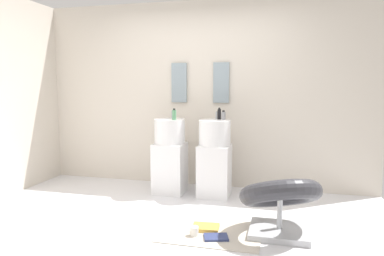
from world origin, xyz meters
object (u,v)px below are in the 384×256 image
(magazine_ochre, at_px, (206,227))
(magazine_navy, at_px, (216,237))
(lounge_chair, at_px, (280,199))
(soap_bottle_amber, at_px, (174,115))
(pedestal_sink_right, at_px, (215,158))
(coffee_mug, at_px, (194,231))
(soap_bottle_grey, at_px, (223,116))
(soap_bottle_green, at_px, (174,115))
(soap_bottle_black, at_px, (219,114))
(pedestal_sink_left, at_px, (170,156))

(magazine_ochre, bearing_deg, magazine_navy, -58.04)
(lounge_chair, relative_size, soap_bottle_amber, 7.80)
(pedestal_sink_right, distance_m, coffee_mug, 1.38)
(magazine_navy, xyz_separation_m, soap_bottle_grey, (-0.17, 1.40, 1.02))
(soap_bottle_grey, bearing_deg, lounge_chair, -56.81)
(soap_bottle_amber, xyz_separation_m, soap_bottle_grey, (0.62, 0.15, -0.01))
(magazine_navy, bearing_deg, soap_bottle_green, 105.85)
(magazine_navy, bearing_deg, pedestal_sink_right, 84.78)
(soap_bottle_amber, distance_m, soap_bottle_black, 0.58)
(lounge_chair, xyz_separation_m, soap_bottle_black, (-0.80, 1.16, 0.71))
(pedestal_sink_left, height_order, magazine_ochre, pedestal_sink_left)
(magazine_navy, height_order, soap_bottle_grey, soap_bottle_grey)
(lounge_chair, relative_size, soap_bottle_grey, 8.52)
(soap_bottle_grey, bearing_deg, magazine_navy, -82.98)
(pedestal_sink_left, bearing_deg, pedestal_sink_right, 0.00)
(magazine_ochre, height_order, coffee_mug, coffee_mug)
(soap_bottle_green, bearing_deg, soap_bottle_grey, 16.62)
(lounge_chair, height_order, magazine_ochre, lounge_chair)
(soap_bottle_grey, bearing_deg, soap_bottle_black, 153.94)
(pedestal_sink_right, height_order, soap_bottle_green, soap_bottle_green)
(soap_bottle_grey, relative_size, soap_bottle_green, 0.82)
(coffee_mug, bearing_deg, magazine_navy, -2.46)
(lounge_chair, xyz_separation_m, magazine_ochre, (-0.71, -0.08, -0.32))
(lounge_chair, relative_size, coffee_mug, 11.68)
(magazine_ochre, relative_size, soap_bottle_grey, 2.17)
(magazine_navy, relative_size, magazine_ochre, 0.85)
(magazine_navy, bearing_deg, soap_bottle_amber, 105.49)
(lounge_chair, relative_size, magazine_ochre, 3.93)
(magazine_ochre, distance_m, soap_bottle_black, 1.62)
(soap_bottle_green, bearing_deg, coffee_mug, -64.84)
(pedestal_sink_left, xyz_separation_m, soap_bottle_green, (0.10, -0.10, 0.56))
(soap_bottle_amber, relative_size, soap_bottle_grey, 1.09)
(magazine_ochre, height_order, soap_bottle_amber, soap_bottle_amber)
(lounge_chair, height_order, soap_bottle_black, soap_bottle_black)
(magazine_ochre, xyz_separation_m, coffee_mug, (-0.07, -0.18, 0.03))
(magazine_navy, bearing_deg, soap_bottle_black, 82.45)
(pedestal_sink_right, xyz_separation_m, soap_bottle_black, (0.04, 0.11, 0.56))
(magazine_navy, xyz_separation_m, coffee_mug, (-0.21, 0.01, 0.03))
(magazine_ochre, relative_size, soap_bottle_green, 1.78)
(coffee_mug, bearing_deg, pedestal_sink_right, 92.53)
(lounge_chair, xyz_separation_m, coffee_mug, (-0.78, -0.26, -0.30))
(magazine_ochre, distance_m, soap_bottle_grey, 1.58)
(pedestal_sink_left, height_order, coffee_mug, pedestal_sink_left)
(lounge_chair, bearing_deg, pedestal_sink_left, 143.85)
(magazine_ochre, relative_size, coffee_mug, 2.97)
(soap_bottle_amber, bearing_deg, soap_bottle_green, -73.66)
(coffee_mug, bearing_deg, soap_bottle_black, 90.82)
(pedestal_sink_right, xyz_separation_m, lounge_chair, (0.84, -1.05, -0.15))
(soap_bottle_amber, bearing_deg, magazine_navy, -57.72)
(lounge_chair, relative_size, soap_bottle_black, 6.73)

